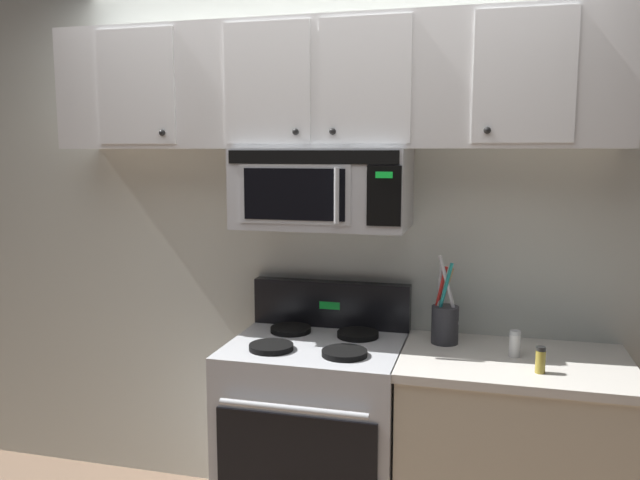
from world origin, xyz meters
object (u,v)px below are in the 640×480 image
object	(u,v)px
stove_range	(316,435)
salt_shaker	(515,344)
over_range_microwave	(323,188)
spice_jar	(540,360)
utensil_crock_charcoal	(445,321)

from	to	relation	value
stove_range	salt_shaker	xyz separation A→B (m)	(0.84, 0.03, 0.49)
stove_range	over_range_microwave	world-z (taller)	over_range_microwave
spice_jar	utensil_crock_charcoal	bearing A→B (deg)	142.02
spice_jar	stove_range	bearing A→B (deg)	170.48
utensil_crock_charcoal	stove_range	bearing A→B (deg)	-165.49
over_range_microwave	utensil_crock_charcoal	xyz separation A→B (m)	(0.55, 0.03, -0.57)
over_range_microwave	salt_shaker	size ratio (longest dim) A/B	6.97
over_range_microwave	spice_jar	world-z (taller)	over_range_microwave
utensil_crock_charcoal	spice_jar	bearing A→B (deg)	-37.98
stove_range	spice_jar	world-z (taller)	stove_range
salt_shaker	stove_range	bearing A→B (deg)	-178.23
over_range_microwave	spice_jar	size ratio (longest dim) A/B	7.36
stove_range	salt_shaker	distance (m)	0.97
stove_range	salt_shaker	size ratio (longest dim) A/B	10.27
over_range_microwave	salt_shaker	xyz separation A→B (m)	(0.84, -0.09, -0.62)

